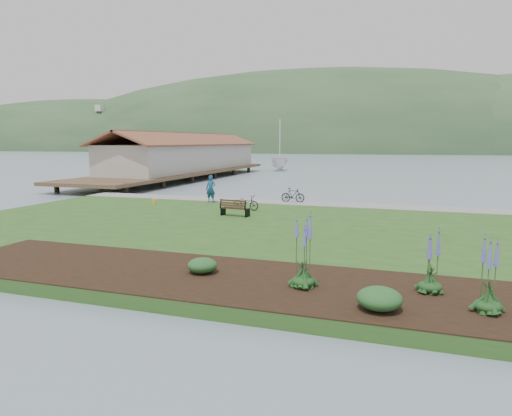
{
  "coord_description": "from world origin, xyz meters",
  "views": [
    {
      "loc": [
        5.52,
        -21.75,
        4.37
      ],
      "look_at": [
        -1.21,
        -1.87,
        1.3
      ],
      "focal_mm": 32.0,
      "sensor_mm": 36.0,
      "label": 1
    }
  ],
  "objects_px": {
    "sailboat": "(280,171)",
    "bicycle_a": "(246,202)",
    "park_bench": "(234,208)",
    "person": "(211,187)"
  },
  "relations": [
    {
      "from": "park_bench",
      "to": "bicycle_a",
      "type": "xyz_separation_m",
      "value": [
        -0.19,
        2.35,
        -0.03
      ]
    },
    {
      "from": "park_bench",
      "to": "bicycle_a",
      "type": "distance_m",
      "value": 2.35
    },
    {
      "from": "bicycle_a",
      "to": "person",
      "type": "bearing_deg",
      "value": 67.39
    },
    {
      "from": "person",
      "to": "sailboat",
      "type": "xyz_separation_m",
      "value": [
        -6.37,
        39.22,
        -1.45
      ]
    },
    {
      "from": "bicycle_a",
      "to": "sailboat",
      "type": "distance_m",
      "value": 42.71
    },
    {
      "from": "park_bench",
      "to": "sailboat",
      "type": "xyz_separation_m",
      "value": [
        -9.87,
        43.94,
        -0.87
      ]
    },
    {
      "from": "sailboat",
      "to": "bicycle_a",
      "type": "bearing_deg",
      "value": -80.65
    },
    {
      "from": "person",
      "to": "bicycle_a",
      "type": "bearing_deg",
      "value": -35.24
    },
    {
      "from": "bicycle_a",
      "to": "park_bench",
      "type": "bearing_deg",
      "value": -162.44
    },
    {
      "from": "park_bench",
      "to": "bicycle_a",
      "type": "relative_size",
      "value": 0.94
    }
  ]
}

